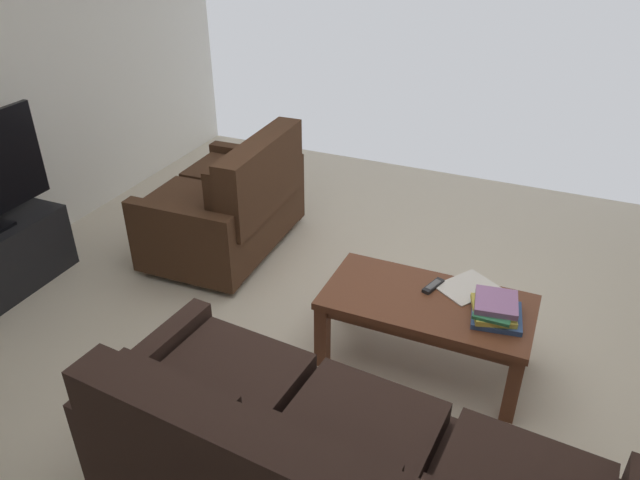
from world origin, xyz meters
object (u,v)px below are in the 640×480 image
(loveseat_near, at_px, (231,204))
(book_stack, at_px, (495,309))
(loose_magazine, at_px, (467,287))
(coffee_table, at_px, (426,310))
(tv_remote, at_px, (433,286))

(loveseat_near, relative_size, book_stack, 4.02)
(book_stack, bearing_deg, loose_magazine, -48.93)
(coffee_table, height_order, book_stack, book_stack)
(loveseat_near, relative_size, tv_remote, 7.28)
(loveseat_near, xyz_separation_m, coffee_table, (-1.61, 0.66, -0.00))
(coffee_table, distance_m, book_stack, 0.37)
(tv_remote, relative_size, loose_magazine, 0.55)
(tv_remote, bearing_deg, loveseat_near, -18.70)
(loveseat_near, xyz_separation_m, tv_remote, (-1.60, 0.54, 0.08))
(tv_remote, bearing_deg, book_stack, 158.96)
(loveseat_near, distance_m, loose_magazine, 1.84)
(loveseat_near, relative_size, loose_magazine, 4.00)
(loveseat_near, bearing_deg, book_stack, 160.88)
(tv_remote, distance_m, loose_magazine, 0.18)
(book_stack, bearing_deg, coffee_table, -2.48)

